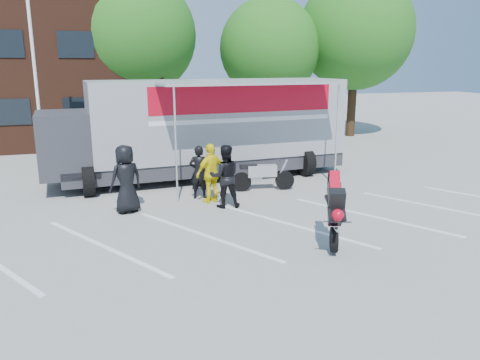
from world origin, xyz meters
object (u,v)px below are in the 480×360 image
transporter_truck (207,177)px  spectator_leather_c (225,176)px  flagpole (39,39)px  parked_motorcycle (263,190)px  stunt_bike_rider (330,243)px  spectator_leather_b (199,172)px  tree_left (137,35)px  tree_right (356,32)px  spectator_leather_a (126,179)px  tree_mid (270,49)px  spectator_hivis (211,173)px

transporter_truck → spectator_leather_c: (-0.39, -3.78, 0.93)m
flagpole → parked_motorcycle: 10.19m
flagpole → stunt_bike_rider: (6.76, -10.46, -5.05)m
stunt_bike_rider → spectator_leather_b: 5.21m
tree_left → tree_right: 12.10m
spectator_leather_b → spectator_leather_c: 1.23m
spectator_leather_a → flagpole: bearing=-92.3°
transporter_truck → stunt_bike_rider: (1.15, -7.37, 0.00)m
tree_mid → spectator_leather_a: 15.04m
tree_mid → parked_motorcycle: bearing=-112.3°
tree_mid → spectator_hivis: (-6.29, -11.29, -4.03)m
transporter_truck → stunt_bike_rider: transporter_truck is taller
flagpole → spectator_leather_a: 8.04m
spectator_hivis → transporter_truck: bearing=-122.7°
tree_right → spectator_leather_b: (-11.55, -10.26, -5.03)m
tree_mid → spectator_leather_a: (-8.83, -11.50, -3.97)m
tree_left → transporter_truck: size_ratio=0.77×
tree_left → spectator_leather_a: bearing=-98.3°
flagpole → spectator_leather_c: flagpole is taller
spectator_hivis → tree_left: bearing=-107.9°
transporter_truck → spectator_leather_b: size_ratio=6.66×
transporter_truck → spectator_leather_b: (-0.91, -2.66, 0.84)m
stunt_bike_rider → spectator_leather_b: bearing=136.9°
tree_left → parked_motorcycle: (2.71, -11.48, -5.57)m
tree_right → spectator_leather_c: 16.60m
spectator_leather_a → spectator_leather_c: (2.80, -0.37, -0.05)m
spectator_leather_c → spectator_leather_a: bearing=1.2°
tree_right → parked_motorcycle: tree_right is taller
tree_left → transporter_truck: (1.36, -9.10, -5.57)m
parked_motorcycle → flagpole: bearing=61.0°
tree_mid → spectator_leather_c: 13.91m
transporter_truck → stunt_bike_rider: size_ratio=5.86×
parked_motorcycle → spectator_hivis: 2.35m
tree_right → stunt_bike_rider: 18.67m
tree_left → spectator_leather_b: tree_left is taller
tree_mid → parked_motorcycle: 12.35m
transporter_truck → spectator_leather_a: size_ratio=5.76×
tree_left → stunt_bike_rider: bearing=-81.3°
flagpole → spectator_hivis: flagpole is taller
tree_left → spectator_hivis: tree_left is taller
flagpole → spectator_leather_b: size_ratio=4.74×
tree_right → spectator_leather_c: tree_right is taller
tree_right → flagpole: bearing=-164.5°
flagpole → spectator_leather_c: 9.56m
flagpole → tree_mid: 12.31m
tree_mid → spectator_leather_c: tree_mid is taller
tree_left → parked_motorcycle: bearing=-76.7°
flagpole → tree_left: 7.37m
transporter_truck → tree_right: bearing=32.4°
stunt_bike_rider → spectator_hivis: (-1.81, 4.17, 0.91)m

